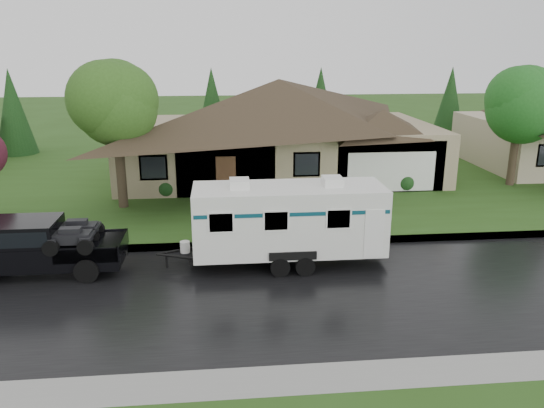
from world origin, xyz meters
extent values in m
plane|color=#2A4D18|center=(0.00, 0.00, 0.00)|extent=(140.00, 140.00, 0.00)
cube|color=black|center=(0.00, -2.00, 0.01)|extent=(140.00, 8.00, 0.01)
cube|color=gray|center=(0.00, 2.25, 0.07)|extent=(140.00, 0.50, 0.15)
cube|color=#2A4D18|center=(0.00, 15.00, 0.07)|extent=(140.00, 26.00, 0.15)
cube|color=gray|center=(2.00, 14.00, 1.65)|extent=(18.00, 10.00, 3.00)
pyramid|color=#34281C|center=(2.00, 14.00, 5.75)|extent=(19.44, 10.80, 2.60)
cube|color=gray|center=(7.40, 11.00, 1.50)|extent=(5.76, 4.00, 2.70)
cylinder|color=#382B1E|center=(-6.20, 7.71, 1.66)|extent=(0.45, 0.45, 3.03)
sphere|color=#3A6B22|center=(-6.20, 7.71, 4.98)|extent=(4.18, 4.18, 4.18)
cylinder|color=#382B1E|center=(14.55, 9.93, 1.56)|extent=(0.43, 0.43, 2.82)
sphere|color=#267124|center=(14.55, 9.93, 4.66)|extent=(3.90, 3.90, 3.90)
sphere|color=#143814|center=(-4.30, 9.30, 0.65)|extent=(1.00, 1.00, 1.00)
sphere|color=#143814|center=(-0.10, 9.30, 0.65)|extent=(1.00, 1.00, 1.00)
sphere|color=#143814|center=(4.10, 9.30, 0.65)|extent=(1.00, 1.00, 1.00)
sphere|color=#143814|center=(8.30, 9.30, 0.65)|extent=(1.00, 1.00, 1.00)
cube|color=black|center=(-7.84, 0.39, 0.75)|extent=(5.74, 1.91, 0.82)
cube|color=black|center=(-8.22, 0.39, 1.48)|extent=(2.30, 1.80, 0.86)
cube|color=black|center=(-8.22, 0.39, 1.53)|extent=(2.11, 1.84, 0.53)
cube|color=black|center=(-6.02, 0.39, 0.94)|extent=(2.11, 1.82, 0.06)
cylinder|color=black|center=(-6.02, -0.55, 0.40)|extent=(0.80, 0.31, 0.80)
cylinder|color=black|center=(-6.02, 1.33, 0.40)|extent=(0.80, 0.31, 0.80)
cube|color=white|center=(0.86, 0.39, 1.70)|extent=(6.70, 2.30, 2.35)
cube|color=black|center=(0.86, 0.39, 0.38)|extent=(7.08, 1.15, 0.13)
cube|color=#0B3F4E|center=(0.86, 0.39, 2.22)|extent=(6.57, 2.32, 0.13)
cube|color=white|center=(-0.86, 0.39, 3.02)|extent=(0.67, 0.77, 0.31)
cube|color=white|center=(2.39, 0.39, 3.02)|extent=(0.67, 0.77, 0.31)
cylinder|color=black|center=(0.43, -0.74, 0.34)|extent=(0.67, 0.23, 0.67)
cylinder|color=black|center=(0.43, 1.52, 0.34)|extent=(0.67, 0.23, 0.67)
cylinder|color=black|center=(1.29, -0.74, 0.34)|extent=(0.67, 0.23, 0.67)
cylinder|color=black|center=(1.29, 1.52, 0.34)|extent=(0.67, 0.23, 0.67)
camera|label=1|loc=(-1.48, -17.30, 7.54)|focal=35.00mm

